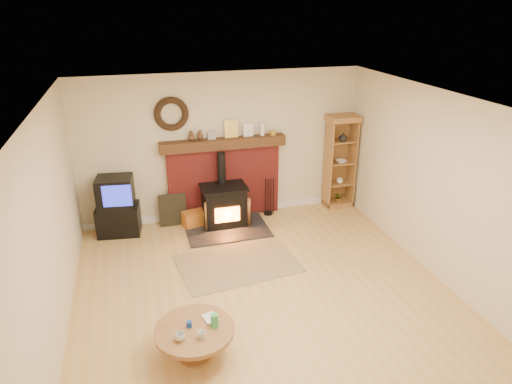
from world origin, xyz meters
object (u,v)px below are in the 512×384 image
object	(u,v)px
curio_cabinet	(339,162)
coffee_table	(195,334)
wood_stove	(225,207)
tv_unit	(117,207)

from	to	relation	value
curio_cabinet	coffee_table	world-z (taller)	curio_cabinet
wood_stove	curio_cabinet	distance (m)	2.35
tv_unit	coffee_table	world-z (taller)	tv_unit
curio_cabinet	coffee_table	distance (m)	4.71
wood_stove	tv_unit	distance (m)	1.80
tv_unit	wood_stove	bearing A→B (deg)	-6.21
coffee_table	tv_unit	bearing A→B (deg)	103.84
wood_stove	curio_cabinet	size ratio (longest dim) A/B	0.79
wood_stove	coffee_table	world-z (taller)	wood_stove
wood_stove	coffee_table	distance (m)	3.23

